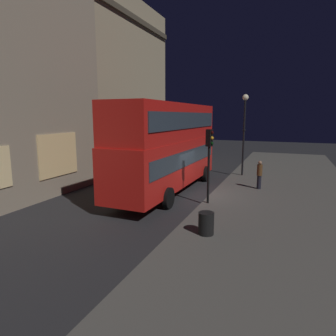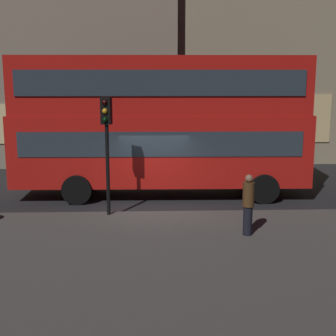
{
  "view_description": "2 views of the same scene",
  "coord_description": "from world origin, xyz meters",
  "px_view_note": "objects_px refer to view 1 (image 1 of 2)",
  "views": [
    {
      "loc": [
        -15.93,
        -4.5,
        4.58
      ],
      "look_at": [
        -1.29,
        1.47,
        1.77
      ],
      "focal_mm": 31.48,
      "sensor_mm": 36.0,
      "label": 1
    },
    {
      "loc": [
        -0.09,
        -15.59,
        4.54
      ],
      "look_at": [
        0.51,
        0.91,
        1.31
      ],
      "focal_mm": 49.97,
      "sensor_mm": 36.0,
      "label": 2
    }
  ],
  "objects_px": {
    "street_lamp": "(244,121)",
    "pedestrian": "(259,174)",
    "traffic_light_near_kerb": "(209,151)",
    "litter_bin": "(206,223)",
    "double_decker_bus": "(168,143)"
  },
  "relations": [
    {
      "from": "street_lamp",
      "to": "pedestrian",
      "type": "height_order",
      "value": "street_lamp"
    },
    {
      "from": "traffic_light_near_kerb",
      "to": "street_lamp",
      "type": "xyz_separation_m",
      "value": [
        8.06,
        -0.56,
        1.37
      ]
    },
    {
      "from": "street_lamp",
      "to": "pedestrian",
      "type": "bearing_deg",
      "value": -158.15
    },
    {
      "from": "litter_bin",
      "to": "street_lamp",
      "type": "bearing_deg",
      "value": 1.87
    },
    {
      "from": "double_decker_bus",
      "to": "pedestrian",
      "type": "xyz_separation_m",
      "value": [
        2.35,
        -5.13,
        -1.93
      ]
    },
    {
      "from": "double_decker_bus",
      "to": "street_lamp",
      "type": "bearing_deg",
      "value": -28.49
    },
    {
      "from": "double_decker_bus",
      "to": "litter_bin",
      "type": "xyz_separation_m",
      "value": [
        -5.79,
        -3.94,
        -2.41
      ]
    },
    {
      "from": "double_decker_bus",
      "to": "litter_bin",
      "type": "height_order",
      "value": "double_decker_bus"
    },
    {
      "from": "pedestrian",
      "to": "litter_bin",
      "type": "height_order",
      "value": "pedestrian"
    },
    {
      "from": "traffic_light_near_kerb",
      "to": "street_lamp",
      "type": "relative_size",
      "value": 0.63
    },
    {
      "from": "double_decker_bus",
      "to": "street_lamp",
      "type": "relative_size",
      "value": 1.86
    },
    {
      "from": "double_decker_bus",
      "to": "traffic_light_near_kerb",
      "type": "bearing_deg",
      "value": -119.78
    },
    {
      "from": "traffic_light_near_kerb",
      "to": "street_lamp",
      "type": "height_order",
      "value": "street_lamp"
    },
    {
      "from": "street_lamp",
      "to": "litter_bin",
      "type": "height_order",
      "value": "street_lamp"
    },
    {
      "from": "traffic_light_near_kerb",
      "to": "pedestrian",
      "type": "xyz_separation_m",
      "value": [
        4.12,
        -2.15,
        -1.83
      ]
    }
  ]
}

